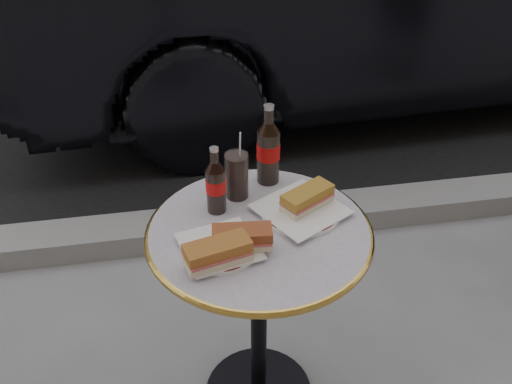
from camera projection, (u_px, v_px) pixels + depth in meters
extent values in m
cube|color=gray|center=(224.00, 225.00, 2.66)|extent=(40.00, 0.20, 0.12)
cylinder|color=white|center=(219.00, 248.00, 1.47)|extent=(0.21, 0.21, 0.01)
cylinder|color=white|center=(300.00, 211.00, 1.60)|extent=(0.29, 0.29, 0.01)
cube|color=#A5612A|center=(218.00, 254.00, 1.40)|extent=(0.18, 0.11, 0.06)
cube|color=brown|center=(242.00, 239.00, 1.45)|extent=(0.16, 0.09, 0.05)
cube|color=#A6752A|center=(307.00, 199.00, 1.59)|extent=(0.17, 0.14, 0.05)
cylinder|color=black|center=(237.00, 176.00, 1.63)|extent=(0.09, 0.09, 0.14)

